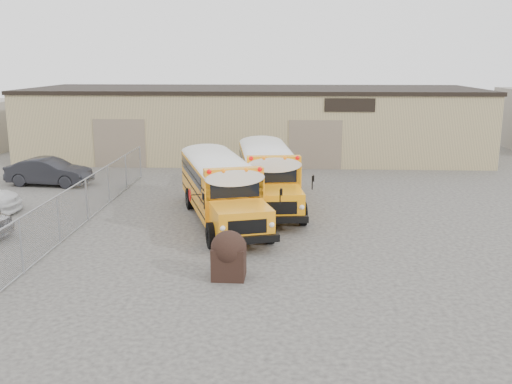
{
  "coord_description": "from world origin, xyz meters",
  "views": [
    {
      "loc": [
        2.07,
        -19.41,
        6.52
      ],
      "look_at": [
        1.05,
        1.75,
        1.6
      ],
      "focal_mm": 40.0,
      "sensor_mm": 36.0,
      "label": 1
    }
  ],
  "objects_px": {
    "tarp_bundle": "(229,254)",
    "school_bus_left": "(200,160)",
    "car_dark": "(49,172)",
    "school_bus_right": "(259,151)"
  },
  "relations": [
    {
      "from": "tarp_bundle",
      "to": "school_bus_left",
      "type": "bearing_deg",
      "value": 102.17
    },
    {
      "from": "school_bus_left",
      "to": "car_dark",
      "type": "relative_size",
      "value": 2.12
    },
    {
      "from": "school_bus_right",
      "to": "tarp_bundle",
      "type": "relative_size",
      "value": 6.29
    },
    {
      "from": "school_bus_right",
      "to": "car_dark",
      "type": "xyz_separation_m",
      "value": [
        -11.05,
        -2.27,
        -0.83
      ]
    },
    {
      "from": "tarp_bundle",
      "to": "car_dark",
      "type": "distance_m",
      "value": 16.73
    },
    {
      "from": "school_bus_left",
      "to": "school_bus_right",
      "type": "xyz_separation_m",
      "value": [
        2.85,
        3.02,
        0.01
      ]
    },
    {
      "from": "school_bus_right",
      "to": "car_dark",
      "type": "height_order",
      "value": "school_bus_right"
    },
    {
      "from": "school_bus_left",
      "to": "car_dark",
      "type": "distance_m",
      "value": 8.28
    },
    {
      "from": "school_bus_left",
      "to": "tarp_bundle",
      "type": "height_order",
      "value": "school_bus_left"
    },
    {
      "from": "school_bus_left",
      "to": "school_bus_right",
      "type": "distance_m",
      "value": 4.15
    }
  ]
}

